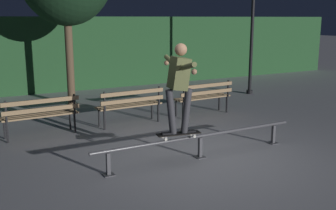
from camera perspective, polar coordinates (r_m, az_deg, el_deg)
ground_plane at (r=7.42m, az=4.77°, el=-7.48°), size 90.00×90.00×0.00m
hedge_backdrop at (r=14.90m, az=-13.66°, el=7.12°), size 24.00×1.20×2.54m
grind_rail at (r=7.36m, az=4.57°, el=-4.88°), size 4.15×0.18×0.43m
skateboard at (r=7.08m, az=1.51°, el=-4.09°), size 0.80×0.33×0.09m
skateboarder at (r=6.88m, az=1.58°, el=3.41°), size 0.63×1.39×1.56m
park_bench_leftmost at (r=8.96m, az=-17.52°, el=-1.00°), size 1.62×0.48×0.88m
park_bench_left_center at (r=9.56m, az=-5.28°, el=0.32°), size 1.62×0.48×0.88m
park_bench_right_center at (r=10.54m, az=5.10°, el=1.43°), size 1.62×0.48×0.88m
lamp_post_right at (r=13.65m, az=11.82°, el=11.87°), size 0.32×0.32×3.90m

